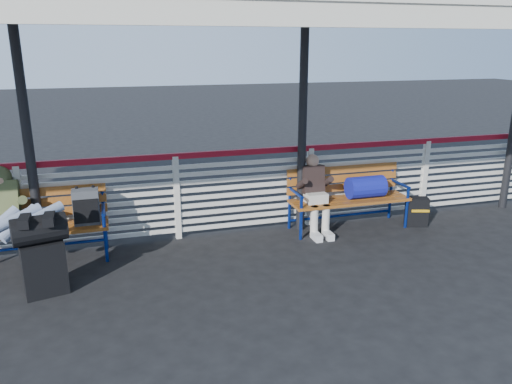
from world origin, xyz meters
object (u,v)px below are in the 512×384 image
object	(u,v)px
bench_right	(356,190)
suitcase_side	(417,212)
bench_left	(49,216)
companion_person	(315,193)
traveler_man	(14,216)
luggage_stack	(42,252)

from	to	relation	value
bench_right	suitcase_side	world-z (taller)	bench_right
bench_left	suitcase_side	bearing A→B (deg)	-2.71
bench_right	companion_person	xyz separation A→B (m)	(-0.67, -0.04, 0.01)
traveler_man	suitcase_side	distance (m)	5.57
bench_right	companion_person	distance (m)	0.67
suitcase_side	traveler_man	bearing A→B (deg)	-161.59
traveler_man	luggage_stack	bearing A→B (deg)	-61.17
traveler_man	bench_right	bearing A→B (deg)	4.03
luggage_stack	suitcase_side	world-z (taller)	luggage_stack
bench_right	suitcase_side	bearing A→B (deg)	-13.71
luggage_stack	traveler_man	world-z (taller)	traveler_man
luggage_stack	traveler_man	distance (m)	0.76
bench_left	traveler_man	world-z (taller)	traveler_man
luggage_stack	companion_person	bearing A→B (deg)	0.33
bench_right	traveler_man	bearing A→B (deg)	-175.97
luggage_stack	bench_left	distance (m)	0.98
bench_left	luggage_stack	bearing A→B (deg)	-89.71
companion_person	suitcase_side	world-z (taller)	companion_person
luggage_stack	traveler_man	bearing A→B (deg)	104.83
luggage_stack	companion_person	xyz separation A→B (m)	(3.60, 0.92, 0.10)
traveler_man	companion_person	size ratio (longest dim) A/B	1.34
luggage_stack	suitcase_side	size ratio (longest dim) A/B	2.06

